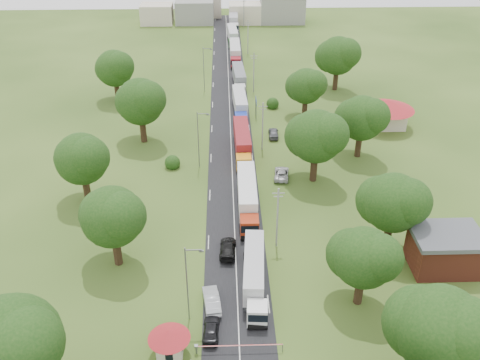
{
  "coord_description": "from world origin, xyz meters",
  "views": [
    {
      "loc": [
        -1.23,
        -63.92,
        44.08
      ],
      "look_at": [
        1.04,
        5.36,
        3.0
      ],
      "focal_mm": 40.0,
      "sensor_mm": 36.0,
      "label": 1
    }
  ],
  "objects_px": {
    "boom_barrier": "(226,347)",
    "truck_0": "(254,274)",
    "guard_booth": "(169,339)",
    "info_sign": "(256,104)",
    "car_lane_mid": "(212,300)",
    "car_lane_front": "(211,330)"
  },
  "relations": [
    {
      "from": "guard_booth",
      "to": "car_lane_front",
      "type": "height_order",
      "value": "guard_booth"
    },
    {
      "from": "boom_barrier",
      "to": "truck_0",
      "type": "relative_size",
      "value": 0.67
    },
    {
      "from": "truck_0",
      "to": "car_lane_front",
      "type": "relative_size",
      "value": 3.17
    },
    {
      "from": "car_lane_front",
      "to": "car_lane_mid",
      "type": "relative_size",
      "value": 0.87
    },
    {
      "from": "truck_0",
      "to": "car_lane_front",
      "type": "distance_m",
      "value": 9.06
    },
    {
      "from": "guard_booth",
      "to": "truck_0",
      "type": "relative_size",
      "value": 0.32
    },
    {
      "from": "guard_booth",
      "to": "car_lane_mid",
      "type": "height_order",
      "value": "guard_booth"
    },
    {
      "from": "boom_barrier",
      "to": "info_sign",
      "type": "height_order",
      "value": "info_sign"
    },
    {
      "from": "boom_barrier",
      "to": "car_lane_front",
      "type": "distance_m",
      "value": 3.05
    },
    {
      "from": "info_sign",
      "to": "car_lane_mid",
      "type": "height_order",
      "value": "info_sign"
    },
    {
      "from": "guard_booth",
      "to": "car_lane_front",
      "type": "relative_size",
      "value": 1.01
    },
    {
      "from": "guard_booth",
      "to": "truck_0",
      "type": "xyz_separation_m",
      "value": [
        9.28,
        9.96,
        -0.15
      ]
    },
    {
      "from": "guard_booth",
      "to": "info_sign",
      "type": "distance_m",
      "value": 61.27
    },
    {
      "from": "boom_barrier",
      "to": "guard_booth",
      "type": "relative_size",
      "value": 2.1
    },
    {
      "from": "boom_barrier",
      "to": "car_lane_mid",
      "type": "relative_size",
      "value": 1.85
    },
    {
      "from": "boom_barrier",
      "to": "car_lane_mid",
      "type": "xyz_separation_m",
      "value": [
        -1.64,
        7.0,
        -0.07
      ]
    },
    {
      "from": "boom_barrier",
      "to": "guard_booth",
      "type": "height_order",
      "value": "guard_booth"
    },
    {
      "from": "car_lane_front",
      "to": "guard_booth",
      "type": "bearing_deg",
      "value": 33.9
    },
    {
      "from": "guard_booth",
      "to": "car_lane_front",
      "type": "distance_m",
      "value": 5.12
    },
    {
      "from": "guard_booth",
      "to": "car_lane_front",
      "type": "xyz_separation_m",
      "value": [
        4.2,
        2.56,
        -1.42
      ]
    },
    {
      "from": "info_sign",
      "to": "car_lane_mid",
      "type": "xyz_separation_m",
      "value": [
        -8.2,
        -53.0,
        -2.18
      ]
    },
    {
      "from": "car_lane_front",
      "to": "car_lane_mid",
      "type": "xyz_separation_m",
      "value": [
        0.0,
        4.44,
        0.08
      ]
    }
  ]
}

